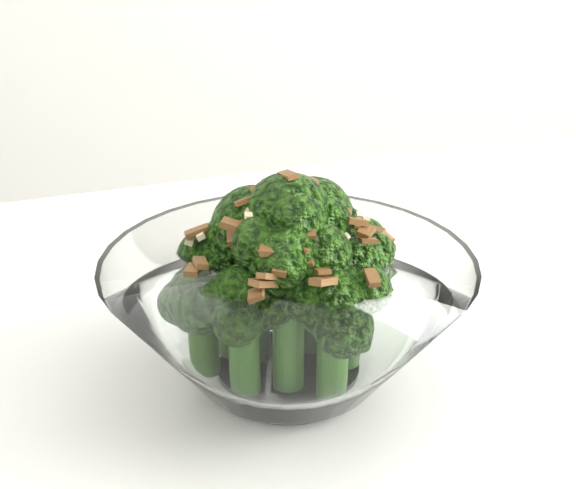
{
  "coord_description": "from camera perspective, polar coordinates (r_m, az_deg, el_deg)",
  "views": [
    {
      "loc": [
        -0.1,
        -0.47,
        1.05
      ],
      "look_at": [
        -0.09,
        -0.02,
        0.84
      ],
      "focal_mm": 55.0,
      "sensor_mm": 36.0,
      "label": 1
    }
  ],
  "objects": [
    {
      "name": "broccoli_dish",
      "position": [
        0.51,
        0.07,
        -3.89
      ],
      "size": [
        0.22,
        0.22,
        0.14
      ],
      "color": "white",
      "rests_on": "table"
    }
  ]
}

